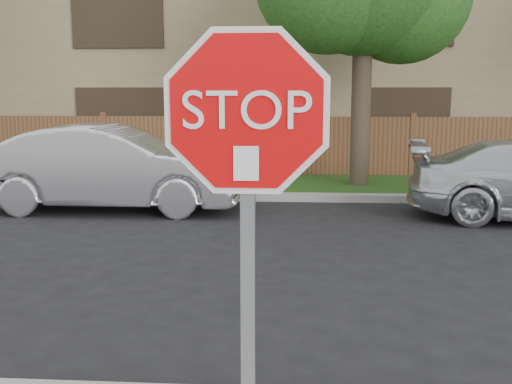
{
  "coord_description": "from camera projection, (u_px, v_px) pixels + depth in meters",
  "views": [
    {
      "loc": [
        1.06,
        -4.08,
        2.24
      ],
      "look_at": [
        0.84,
        -0.9,
        1.7
      ],
      "focal_mm": 42.0,
      "sensor_mm": 36.0,
      "label": 1
    }
  ],
  "objects": [
    {
      "name": "far_curb",
      "position": [
        245.0,
        197.0,
        12.46
      ],
      "size": [
        70.0,
        0.3,
        0.15
      ],
      "primitive_type": "cube",
      "color": "gray",
      "rests_on": "ground"
    },
    {
      "name": "grass_strip",
      "position": [
        251.0,
        185.0,
        14.09
      ],
      "size": [
        70.0,
        3.0,
        0.12
      ],
      "primitive_type": "cube",
      "color": "#1E4714",
      "rests_on": "ground"
    },
    {
      "name": "fence",
      "position": [
        256.0,
        147.0,
        15.54
      ],
      "size": [
        70.0,
        0.12,
        1.6
      ],
      "primitive_type": "cube",
      "color": "brown",
      "rests_on": "ground"
    },
    {
      "name": "apartment_building",
      "position": [
        267.0,
        53.0,
        20.6
      ],
      "size": [
        35.2,
        9.2,
        7.2
      ],
      "color": "#92815A",
      "rests_on": "ground"
    },
    {
      "name": "stop_sign",
      "position": [
        247.0,
        185.0,
        2.64
      ],
      "size": [
        1.01,
        0.13,
        2.55
      ],
      "color": "gray",
      "rests_on": "sidewalk_near"
    },
    {
      "name": "sedan_left",
      "position": [
        112.0,
        168.0,
        11.32
      ],
      "size": [
        4.91,
        1.72,
        1.62
      ],
      "primitive_type": "imported",
      "rotation": [
        0.0,
        0.0,
        1.57
      ],
      "color": "silver",
      "rests_on": "ground"
    }
  ]
}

